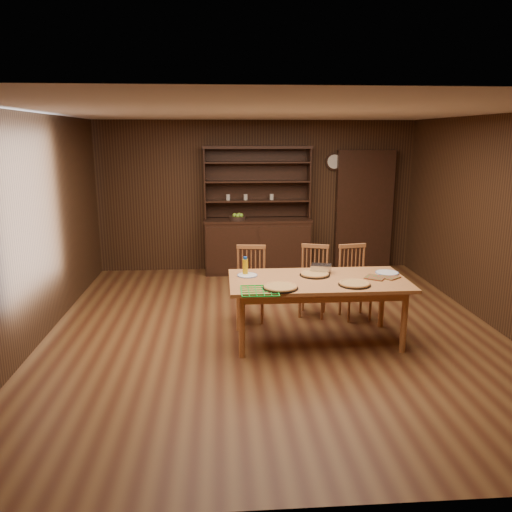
{
  "coord_description": "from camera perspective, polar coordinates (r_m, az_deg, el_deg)",
  "views": [
    {
      "loc": [
        -0.64,
        -5.72,
        2.34
      ],
      "look_at": [
        -0.2,
        0.4,
        0.86
      ],
      "focal_mm": 35.0,
      "sensor_mm": 36.0,
      "label": 1
    }
  ],
  "objects": [
    {
      "name": "chair_left",
      "position": [
        6.46,
        -0.59,
        -2.86
      ],
      "size": [
        0.43,
        0.42,
        0.97
      ],
      "rotation": [
        0.0,
        0.0,
        -0.11
      ],
      "color": "#A15E37",
      "rests_on": "floor"
    },
    {
      "name": "foil_dish",
      "position": [
        6.0,
        7.46,
        -1.43
      ],
      "size": [
        0.28,
        0.23,
        0.1
      ],
      "primitive_type": "cube",
      "rotation": [
        0.0,
        0.0,
        -0.29
      ],
      "color": "silver",
      "rests_on": "dining_table"
    },
    {
      "name": "cooling_rack",
      "position": [
        5.24,
        0.4,
        -3.97
      ],
      "size": [
        0.49,
        0.49,
        0.02
      ],
      "primitive_type": null,
      "rotation": [
        0.0,
        0.0,
        -0.36
      ],
      "color": "green",
      "rests_on": "dining_table"
    },
    {
      "name": "pizza_left",
      "position": [
        5.34,
        2.81,
        -3.56
      ],
      "size": [
        0.38,
        0.38,
        0.04
      ],
      "color": "black",
      "rests_on": "dining_table"
    },
    {
      "name": "chair_center",
      "position": [
        6.68,
        6.59,
        -2.53
      ],
      "size": [
        0.48,
        0.47,
        0.94
      ],
      "rotation": [
        0.0,
        0.0,
        -0.32
      ],
      "color": "#A15E37",
      "rests_on": "floor"
    },
    {
      "name": "plate_right",
      "position": [
        6.11,
        14.74,
        -1.86
      ],
      "size": [
        0.27,
        0.27,
        0.02
      ],
      "color": "white",
      "rests_on": "dining_table"
    },
    {
      "name": "plate_left",
      "position": [
        5.81,
        -1.0,
        -2.22
      ],
      "size": [
        0.24,
        0.24,
        0.02
      ],
      "color": "white",
      "rests_on": "dining_table"
    },
    {
      "name": "pizza_right",
      "position": [
        5.56,
        11.19,
        -3.12
      ],
      "size": [
        0.35,
        0.35,
        0.04
      ],
      "color": "black",
      "rests_on": "dining_table"
    },
    {
      "name": "china_hutch",
      "position": [
        8.67,
        0.16,
        2.0
      ],
      "size": [
        1.84,
        0.52,
        2.17
      ],
      "color": "black",
      "rests_on": "floor"
    },
    {
      "name": "dining_table",
      "position": [
        5.75,
        7.09,
        -3.35
      ],
      "size": [
        2.02,
        1.01,
        0.75
      ],
      "color": "#CA7B46",
      "rests_on": "floor"
    },
    {
      "name": "wall_clock",
      "position": [
        8.91,
        8.92,
        10.62
      ],
      "size": [
        0.3,
        0.05,
        0.3
      ],
      "color": "black",
      "rests_on": "room_shell"
    },
    {
      "name": "pot_holder_a",
      "position": [
        5.94,
        14.96,
        -2.33
      ],
      "size": [
        0.28,
        0.28,
        0.01
      ],
      "primitive_type": "cube",
      "rotation": [
        0.0,
        0.0,
        0.66
      ],
      "color": "red",
      "rests_on": "dining_table"
    },
    {
      "name": "juice_bottle",
      "position": [
        5.83,
        -1.23,
        -1.2
      ],
      "size": [
        0.06,
        0.06,
        0.22
      ],
      "color": "#DCA50B",
      "rests_on": "dining_table"
    },
    {
      "name": "doorway",
      "position": [
        9.08,
        12.2,
        5.13
      ],
      "size": [
        1.0,
        0.18,
        2.1
      ],
      "primitive_type": "cube",
      "color": "black",
      "rests_on": "floor"
    },
    {
      "name": "pizza_center",
      "position": [
        5.86,
        6.74,
        -2.07
      ],
      "size": [
        0.36,
        0.36,
        0.04
      ],
      "color": "black",
      "rests_on": "dining_table"
    },
    {
      "name": "room_shell",
      "position": [
        5.8,
        2.22,
        6.03
      ],
      "size": [
        6.0,
        6.0,
        6.0
      ],
      "color": "silver",
      "rests_on": "floor"
    },
    {
      "name": "floor",
      "position": [
        6.21,
        2.09,
        -8.55
      ],
      "size": [
        6.0,
        6.0,
        0.0
      ],
      "primitive_type": "plane",
      "color": "brown",
      "rests_on": "ground"
    },
    {
      "name": "fruit_bowl",
      "position": [
        8.52,
        -2.1,
        4.43
      ],
      "size": [
        0.29,
        0.29,
        0.12
      ],
      "color": "black",
      "rests_on": "china_hutch"
    },
    {
      "name": "pot_holder_b",
      "position": [
        5.88,
        13.47,
        -2.4
      ],
      "size": [
        0.29,
        0.29,
        0.02
      ],
      "primitive_type": "cube",
      "rotation": [
        0.0,
        0.0,
        -0.58
      ],
      "color": "red",
      "rests_on": "dining_table"
    },
    {
      "name": "chair_right",
      "position": [
        6.67,
        11.12,
        -2.62
      ],
      "size": [
        0.45,
        0.44,
        0.96
      ],
      "rotation": [
        0.0,
        0.0,
        0.17
      ],
      "color": "#A15E37",
      "rests_on": "floor"
    }
  ]
}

